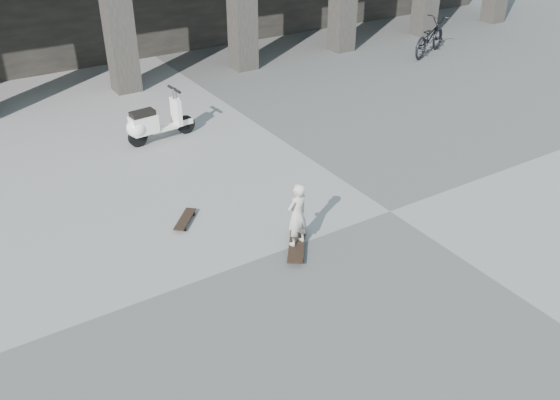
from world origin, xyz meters
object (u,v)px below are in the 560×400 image
longboard (297,244)px  bicycle (430,37)px  skateboard_spare (185,220)px  child (297,215)px  scooter (150,124)px

longboard → bicycle: bearing=-17.8°
longboard → skateboard_spare: bearing=72.4°
child → scooter: 5.07m
skateboard_spare → scooter: size_ratio=0.41×
scooter → child: bearing=-90.0°
skateboard_spare → child: size_ratio=0.62×
longboard → skateboard_spare: size_ratio=1.49×
longboard → skateboard_spare: (-1.19, 1.65, -0.02)m
scooter → longboard: bearing=-90.0°
child → longboard: bearing=-6.8°
skateboard_spare → child: (1.19, -1.65, 0.57)m
longboard → scooter: 5.08m
longboard → skateboard_spare: 2.03m
skateboard_spare → scooter: scooter is taller
skateboard_spare → child: bearing=-102.3°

